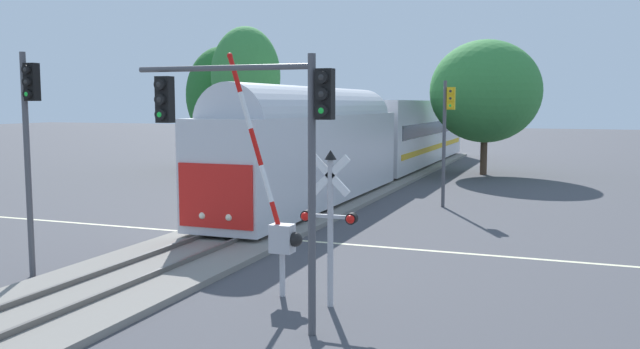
% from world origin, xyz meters
% --- Properties ---
extents(ground_plane, '(220.00, 220.00, 0.00)m').
position_xyz_m(ground_plane, '(0.00, 0.00, 0.00)').
color(ground_plane, '#47474C').
extents(road_centre_stripe, '(44.00, 0.20, 0.01)m').
position_xyz_m(road_centre_stripe, '(0.00, 0.00, 0.00)').
color(road_centre_stripe, beige).
rests_on(road_centre_stripe, ground).
extents(railway_track, '(4.40, 80.00, 0.32)m').
position_xyz_m(railway_track, '(0.00, 0.00, 0.10)').
color(railway_track, gray).
rests_on(railway_track, ground).
extents(commuter_train, '(3.04, 42.32, 5.16)m').
position_xyz_m(commuter_train, '(0.00, 17.77, 2.78)').
color(commuter_train, silver).
rests_on(commuter_train, railway_track).
extents(crossing_gate_near, '(1.97, 0.40, 5.97)m').
position_xyz_m(crossing_gate_near, '(4.29, -6.31, 1.93)').
color(crossing_gate_near, '#B7B7BC').
rests_on(crossing_gate_near, ground).
extents(crossing_signal_mast, '(1.36, 0.44, 3.68)m').
position_xyz_m(crossing_signal_mast, '(5.79, -6.71, 2.25)').
color(crossing_signal_mast, '#B2B2B7').
rests_on(crossing_signal_mast, ground).
extents(traffic_signal_near_right, '(4.47, 0.38, 5.72)m').
position_xyz_m(traffic_signal_near_right, '(4.95, -8.63, 4.31)').
color(traffic_signal_near_right, '#4C4C51').
rests_on(traffic_signal_near_right, ground).
extents(traffic_signal_far_side, '(0.53, 0.38, 5.75)m').
position_xyz_m(traffic_signal_far_side, '(5.69, 9.20, 3.85)').
color(traffic_signal_far_side, '#4C4C51').
rests_on(traffic_signal_far_side, ground).
extents(traffic_signal_median, '(0.53, 0.38, 6.10)m').
position_xyz_m(traffic_signal_median, '(-2.66, -7.04, 4.07)').
color(traffic_signal_median, '#4C4C51').
rests_on(traffic_signal_median, ground).
extents(oak_behind_train, '(4.56, 4.56, 9.75)m').
position_xyz_m(oak_behind_train, '(-9.23, 18.62, 6.51)').
color(oak_behind_train, brown).
rests_on(oak_behind_train, ground).
extents(elm_centre_background, '(7.27, 7.27, 8.89)m').
position_xyz_m(elm_centre_background, '(5.58, 24.06, 5.51)').
color(elm_centre_background, '#4C3828').
rests_on(elm_centre_background, ground).
extents(pine_left_background, '(5.29, 5.29, 8.81)m').
position_xyz_m(pine_left_background, '(-12.76, 21.88, 5.29)').
color(pine_left_background, '#4C3828').
rests_on(pine_left_background, ground).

